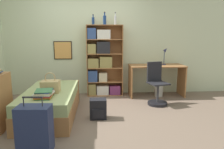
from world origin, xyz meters
name	(u,v)px	position (x,y,z in m)	size (l,w,h in m)	color
ground_plane	(85,115)	(0.00, 0.00, 0.00)	(14.00, 14.00, 0.00)	#756051
wall_back	(88,43)	(0.00, 1.58, 1.30)	(10.00, 0.09, 2.60)	beige
bed	(51,103)	(-0.64, 0.02, 0.25)	(0.91, 1.81, 0.50)	#A36B3D
handbag	(51,86)	(-0.60, -0.14, 0.61)	(0.32, 0.24, 0.36)	tan
book_stack_on_bed	(44,94)	(-0.63, -0.47, 0.56)	(0.33, 0.39, 0.13)	#427A4C
suitcase	(35,129)	(-0.57, -1.29, 0.31)	(0.44, 0.29, 0.76)	navy
bookcase	(101,63)	(0.34, 1.38, 0.82)	(0.88, 0.29, 1.75)	#A36B3D
bottle_green	(93,21)	(0.15, 1.41, 1.84)	(0.07, 0.07, 0.25)	navy
bottle_brown	(105,20)	(0.43, 1.35, 1.86)	(0.08, 0.08, 0.30)	navy
bottle_clear	(115,20)	(0.69, 1.39, 1.86)	(0.06, 0.06, 0.30)	#B7BCC1
desk	(156,74)	(1.70, 1.23, 0.55)	(1.34, 0.59, 0.78)	#A36B3D
desk_lamp	(165,53)	(1.92, 1.29, 1.07)	(0.15, 0.10, 0.44)	navy
desk_chair	(157,90)	(1.54, 0.56, 0.31)	(0.48, 0.48, 0.93)	black
backpack	(98,109)	(0.25, -0.19, 0.18)	(0.30, 0.25, 0.36)	black
waste_bin	(159,91)	(1.76, 1.17, 0.14)	(0.21, 0.21, 0.28)	#B7B2A8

